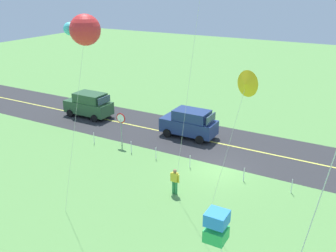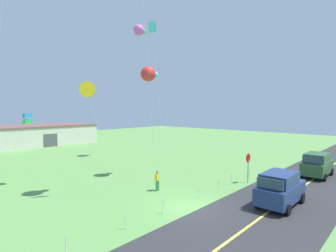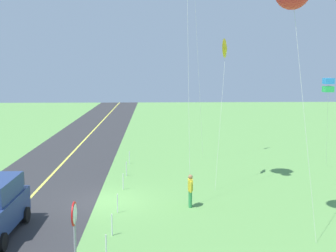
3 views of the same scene
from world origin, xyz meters
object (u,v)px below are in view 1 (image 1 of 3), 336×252
(kite_orange_near, at_px, (217,227))
(stop_sign, at_px, (121,123))
(car_suv_foreground, at_px, (190,123))
(car_parked_east_near, at_px, (89,104))
(person_adult_near, at_px, (175,181))
(kite_pink_drift, at_px, (246,84))
(kite_green_far, at_px, (84,30))

(kite_orange_near, bearing_deg, stop_sign, -45.74)
(car_suv_foreground, bearing_deg, car_parked_east_near, 0.91)
(stop_sign, bearing_deg, car_suv_foreground, -132.80)
(car_parked_east_near, distance_m, kite_orange_near, 26.21)
(person_adult_near, relative_size, kite_pink_drift, 0.19)
(kite_green_far, height_order, kite_orange_near, kite_green_far)
(kite_orange_near, bearing_deg, kite_green_far, -31.25)
(car_parked_east_near, height_order, kite_pink_drift, kite_pink_drift)
(car_parked_east_near, bearing_deg, person_adult_near, 148.62)
(car_parked_east_near, distance_m, person_adult_near, 15.53)
(person_adult_near, bearing_deg, kite_pink_drift, 138.83)
(person_adult_near, xyz_separation_m, kite_green_far, (2.68, 3.71, 8.75))
(car_suv_foreground, xyz_separation_m, person_adult_near, (-3.12, 8.25, -0.29))
(car_suv_foreground, xyz_separation_m, car_parked_east_near, (10.14, 0.16, 0.00))
(person_adult_near, distance_m, kite_orange_near, 11.87)
(car_suv_foreground, bearing_deg, kite_pink_drift, 125.75)
(kite_pink_drift, bearing_deg, stop_sign, -30.14)
(car_parked_east_near, xyz_separation_m, kite_pink_drift, (-17.79, 10.46, 6.57))
(person_adult_near, bearing_deg, kite_orange_near, 110.45)
(car_suv_foreground, height_order, stop_sign, stop_sign)
(kite_pink_drift, distance_m, kite_orange_near, 7.17)
(person_adult_near, height_order, kite_orange_near, kite_orange_near)
(person_adult_near, xyz_separation_m, kite_orange_near, (-6.08, 9.03, 4.71))
(person_adult_near, bearing_deg, stop_sign, -45.25)
(kite_green_far, distance_m, kite_pink_drift, 7.57)
(kite_pink_drift, bearing_deg, kite_green_far, 10.54)
(car_suv_foreground, height_order, kite_orange_near, kite_orange_near)
(kite_pink_drift, bearing_deg, person_adult_near, -27.65)
(kite_green_far, distance_m, kite_orange_near, 11.02)
(kite_pink_drift, relative_size, kite_orange_near, 1.38)
(car_suv_foreground, bearing_deg, kite_green_far, 92.09)
(car_suv_foreground, xyz_separation_m, kite_pink_drift, (-7.65, 10.62, 6.57))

